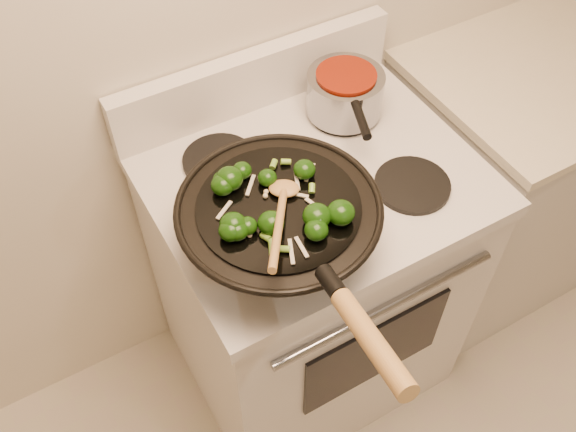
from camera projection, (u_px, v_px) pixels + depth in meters
stove at (309, 278)px, 1.89m from camera, size 0.78×0.67×1.08m
counter_unit at (517, 173)px, 2.18m from camera, size 0.80×0.62×0.91m
wok at (280, 225)px, 1.33m from camera, size 0.43×0.71×0.26m
stirfry at (269, 205)px, 1.27m from camera, size 0.27×0.27×0.05m
wooden_spoon at (281, 210)px, 1.24m from camera, size 0.19×0.26×0.09m
saucepan at (345, 93)px, 1.63m from camera, size 0.20×0.31×0.12m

